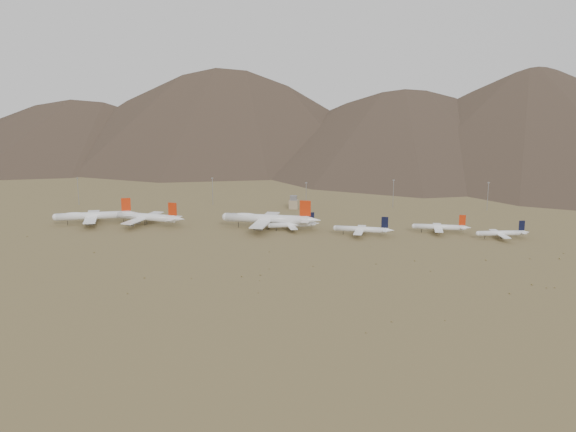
# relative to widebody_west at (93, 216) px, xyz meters

# --- Properties ---
(ground) EXTENTS (3000.00, 3000.00, 0.00)m
(ground) POSITION_rel_widebody_west_xyz_m (124.04, -35.58, -7.06)
(ground) COLOR olive
(ground) RESTS_ON ground
(mountain_ridge) EXTENTS (4400.00, 1000.00, 300.00)m
(mountain_ridge) POSITION_rel_widebody_west_xyz_m (124.04, 864.42, 142.94)
(mountain_ridge) COLOR #4D3D2E
(mountain_ridge) RESTS_ON ground
(widebody_west) EXTENTS (66.03, 52.66, 20.46)m
(widebody_west) POSITION_rel_widebody_west_xyz_m (0.00, 0.00, 0.00)
(widebody_west) COLOR white
(widebody_west) RESTS_ON ground
(widebody_centre) EXTENTS (66.16, 51.85, 19.88)m
(widebody_centre) POSITION_rel_widebody_west_xyz_m (42.63, 1.30, -0.20)
(widebody_centre) COLOR white
(widebody_centre) RESTS_ON ground
(widebody_east) EXTENTS (79.64, 61.43, 23.65)m
(widebody_east) POSITION_rel_widebody_west_xyz_m (142.87, -0.02, 1.10)
(widebody_east) COLOR white
(widebody_east) RESTS_ON ground
(narrowbody_a) EXTENTS (40.06, 29.78, 13.67)m
(narrowbody_a) POSITION_rel_widebody_west_xyz_m (163.33, -2.73, -2.62)
(narrowbody_a) COLOR white
(narrowbody_a) RESTS_ON ground
(narrowbody_b) EXTENTS (45.99, 33.23, 15.19)m
(narrowbody_b) POSITION_rel_widebody_west_xyz_m (217.31, -14.49, -2.13)
(narrowbody_b) COLOR white
(narrowbody_b) RESTS_ON ground
(narrowbody_c) EXTENTS (44.60, 31.97, 14.71)m
(narrowbody_c) POSITION_rel_widebody_west_xyz_m (276.38, 1.07, -2.28)
(narrowbody_c) COLOR white
(narrowbody_c) RESTS_ON ground
(narrowbody_d) EXTENTS (40.41, 29.59, 13.48)m
(narrowbody_d) POSITION_rel_widebody_west_xyz_m (319.34, -12.12, -2.68)
(narrowbody_d) COLOR white
(narrowbody_d) RESTS_ON ground
(control_tower) EXTENTS (8.00, 8.00, 12.00)m
(control_tower) POSITION_rel_widebody_west_xyz_m (154.04, 84.42, -1.74)
(control_tower) COLOR #9D8A6A
(control_tower) RESTS_ON ground
(mast_far_west) EXTENTS (2.00, 0.60, 25.70)m
(mast_far_west) POSITION_rel_widebody_west_xyz_m (-48.89, 78.80, 7.15)
(mast_far_west) COLOR gray
(mast_far_west) RESTS_ON ground
(mast_west) EXTENTS (2.00, 0.60, 25.70)m
(mast_west) POSITION_rel_widebody_west_xyz_m (76.34, 94.50, 7.15)
(mast_west) COLOR gray
(mast_west) RESTS_ON ground
(mast_centre) EXTENTS (2.00, 0.60, 25.70)m
(mast_centre) POSITION_rel_widebody_west_xyz_m (166.28, 76.56, 7.15)
(mast_centre) COLOR gray
(mast_centre) RESTS_ON ground
(mast_east) EXTENTS (2.00, 0.60, 25.70)m
(mast_east) POSITION_rel_widebody_west_xyz_m (244.37, 101.62, 7.15)
(mast_east) COLOR gray
(mast_east) RESTS_ON ground
(mast_far_east) EXTENTS (2.00, 0.60, 25.70)m
(mast_far_east) POSITION_rel_widebody_west_xyz_m (328.02, 97.35, 7.15)
(mast_far_east) COLOR gray
(mast_far_east) RESTS_ON ground
(desert_scrub) EXTENTS (423.76, 161.65, 0.85)m
(desert_scrub) POSITION_rel_widebody_west_xyz_m (173.44, -118.04, -6.74)
(desert_scrub) COLOR olive
(desert_scrub) RESTS_ON ground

